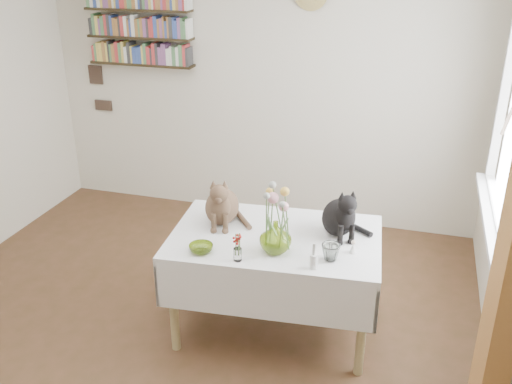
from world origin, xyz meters
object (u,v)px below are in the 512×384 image
(tabby_cat, at_px, (222,198))
(bookshelf_unit, at_px, (138,14))
(flower_vase, at_px, (276,237))
(dining_table, at_px, (275,259))
(black_cat, at_px, (339,208))

(tabby_cat, relative_size, bookshelf_unit, 0.36)
(tabby_cat, distance_m, flower_vase, 0.53)
(dining_table, relative_size, bookshelf_unit, 1.40)
(tabby_cat, height_order, flower_vase, tabby_cat)
(flower_vase, bearing_deg, black_cat, 46.57)
(black_cat, bearing_deg, flower_vase, -162.64)
(tabby_cat, bearing_deg, bookshelf_unit, 117.47)
(black_cat, xyz_separation_m, bookshelf_unit, (-2.09, 1.50, 0.95))
(bookshelf_unit, bearing_deg, dining_table, -43.93)
(flower_vase, relative_size, bookshelf_unit, 0.20)
(dining_table, relative_size, flower_vase, 6.94)
(tabby_cat, distance_m, black_cat, 0.77)
(tabby_cat, xyz_separation_m, black_cat, (0.77, 0.06, -0.00))
(dining_table, xyz_separation_m, flower_vase, (0.05, -0.20, 0.28))
(flower_vase, bearing_deg, tabby_cat, 147.47)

